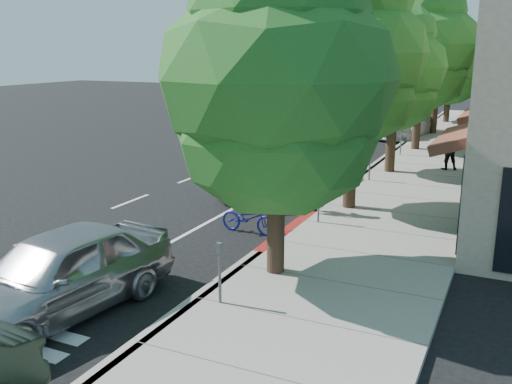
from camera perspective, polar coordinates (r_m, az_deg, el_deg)
The scene contains 18 objects.
ground at distance 15.27m, azimuth 1.79°, elevation -5.31°, with size 120.00×120.00×0.00m, color black.
sidewalk at distance 22.08m, azimuth 15.62°, elevation 0.53°, with size 4.60×56.00×0.15m, color gray.
curb at distance 22.54m, azimuth 9.86°, elevation 1.12°, with size 0.30×56.00×0.15m, color #9E998E.
curb_red_segment at distance 16.12m, azimuth 3.20°, elevation -3.97°, with size 0.32×4.00×0.15m, color maroon.
street_tree_0 at distance 12.22m, azimuth 2.12°, elevation 10.84°, with size 5.16×5.16×7.34m.
street_tree_1 at distance 17.88m, azimuth 9.87°, elevation 13.19°, with size 4.43×4.43×7.74m.
street_tree_2 at distance 23.73m, azimuth 13.75°, elevation 11.84°, with size 4.09×4.09×6.89m.
street_tree_3 at distance 29.62m, azimuth 16.27°, elevation 13.78°, with size 5.38×5.38×8.43m.
street_tree_4 at distance 35.55m, azimuth 17.82°, elevation 13.07°, with size 4.10×4.10×7.58m.
street_tree_5 at distance 41.52m, azimuth 18.88°, elevation 12.13°, with size 5.27×5.27×7.04m.
cyclist at distance 17.62m, azimuth 6.42°, elevation 0.24°, with size 0.64×0.42×1.74m, color silver.
bicycle at distance 16.10m, azimuth -0.76°, elevation -2.60°, with size 0.59×1.69×0.89m, color navy.
silver_suv at distance 20.74m, azimuth 2.34°, elevation 2.36°, with size 2.80×6.08×1.69m, color silver.
dark_sedan at distance 23.99m, azimuth 5.49°, elevation 3.57°, with size 1.47×4.21×1.39m, color black.
white_pickup at distance 34.79m, azimuth 14.75°, elevation 6.68°, with size 2.28×5.62×1.63m, color silver.
dark_suv_far at distance 36.50m, azimuth 12.52°, elevation 7.11°, with size 1.87×4.66×1.59m, color black.
near_car_a at distance 11.81m, azimuth -19.18°, elevation -7.68°, with size 2.02×5.02×1.71m, color #ABACB0.
pedestrian at distance 25.10m, azimuth 18.66°, elevation 4.06°, with size 0.82×0.64×1.69m, color black.
Camera 1 is at (5.65, -13.23, 5.10)m, focal length 40.00 mm.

